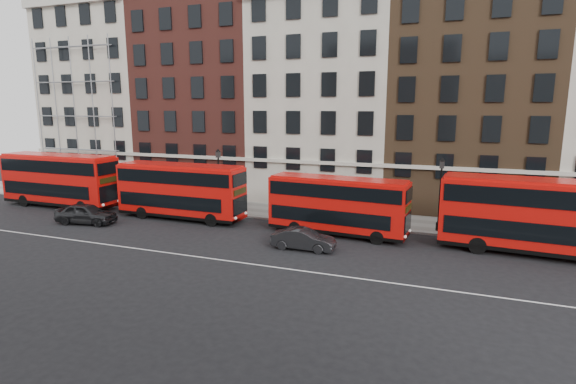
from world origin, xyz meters
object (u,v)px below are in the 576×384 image
at_px(car_rear, 86,214).
at_px(car_front, 303,239).
at_px(bus_a, 59,179).
at_px(bus_b, 180,190).
at_px(bus_d, 537,215).
at_px(bus_c, 337,204).

relative_size(car_rear, car_front, 1.16).
distance_m(bus_a, car_rear, 7.97).
bearing_deg(car_rear, bus_b, -66.96).
bearing_deg(bus_a, bus_d, 0.76).
height_order(bus_b, car_front, bus_b).
height_order(bus_a, car_rear, bus_a).
bearing_deg(bus_d, bus_b, -176.20).
xyz_separation_m(bus_d, car_front, (-13.69, -3.97, -1.87)).
bearing_deg(car_rear, bus_a, 50.68).
bearing_deg(bus_a, bus_b, 0.76).
bearing_deg(bus_c, car_front, -101.75).
distance_m(bus_d, car_front, 14.37).
xyz_separation_m(bus_a, car_rear, (6.73, -3.88, -1.77)).
distance_m(bus_d, car_rear, 31.93).
distance_m(bus_b, car_rear, 7.43).
height_order(bus_a, bus_d, bus_a).
bearing_deg(bus_a, car_rear, -29.23).
height_order(bus_b, car_rear, bus_b).
distance_m(bus_a, bus_c, 25.85).
xyz_separation_m(bus_a, bus_d, (38.37, 0.00, -0.03)).
distance_m(bus_b, car_front, 12.60).
bearing_deg(bus_b, bus_d, 0.45).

